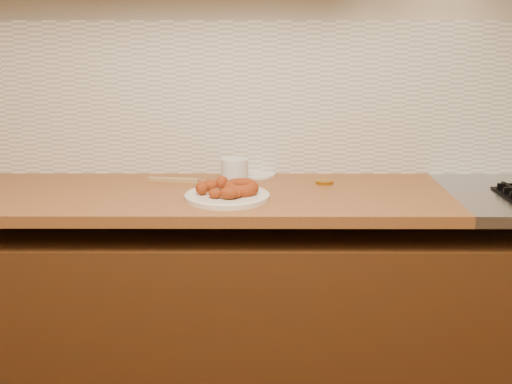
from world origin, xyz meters
TOP-DOWN VIEW (x-y plane):
  - wall_back at (0.00, 2.00)m, footprint 4.00×0.02m
  - base_cabinet at (0.00, 1.69)m, footprint 3.60×0.60m
  - butcher_block at (-0.65, 1.69)m, footprint 2.30×0.62m
  - backsplash at (0.00, 1.99)m, footprint 3.60×0.02m
  - donut_plate at (-0.29, 1.59)m, footprint 0.29×0.29m
  - ring_donut at (-0.24, 1.60)m, footprint 0.15×0.16m
  - fried_dough_chunks at (-0.32, 1.59)m, footprint 0.18×0.19m
  - plastic_tub at (-0.27, 1.85)m, footprint 0.13×0.13m
  - tub_lid at (-0.19, 1.94)m, footprint 0.17×0.17m
  - brass_jar_lid at (0.07, 1.81)m, footprint 0.09×0.09m
  - wooden_utensil at (-0.51, 1.84)m, footprint 0.20×0.05m

SIDE VIEW (x-z plane):
  - base_cabinet at x=0.00m, z-range 0.00..0.77m
  - butcher_block at x=-0.65m, z-range 0.86..0.90m
  - tub_lid at x=-0.19m, z-range 0.90..0.91m
  - brass_jar_lid at x=0.07m, z-range 0.90..0.91m
  - wooden_utensil at x=-0.51m, z-range 0.90..0.92m
  - donut_plate at x=-0.29m, z-range 0.90..0.92m
  - fried_dough_chunks at x=-0.32m, z-range 0.91..0.96m
  - ring_donut at x=-0.24m, z-range 0.91..0.97m
  - plastic_tub at x=-0.27m, z-range 0.90..0.99m
  - backsplash at x=0.00m, z-range 0.90..1.50m
  - wall_back at x=0.00m, z-range 0.00..2.70m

